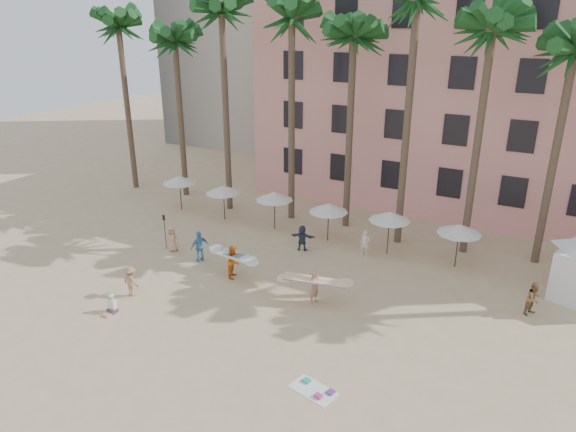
{
  "coord_description": "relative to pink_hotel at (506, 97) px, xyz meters",
  "views": [
    {
      "loc": [
        11.25,
        -15.35,
        13.35
      ],
      "look_at": [
        -0.38,
        6.0,
        4.0
      ],
      "focal_mm": 32.0,
      "sensor_mm": 36.0,
      "label": 1
    }
  ],
  "objects": [
    {
      "name": "palm_row",
      "position": [
        -6.49,
        -11.0,
        4.97
      ],
      "size": [
        44.4,
        5.4,
        16.3
      ],
      "color": "brown",
      "rests_on": "ground"
    },
    {
      "name": "paddle",
      "position": [
        -16.33,
        -19.41,
        -6.59
      ],
      "size": [
        0.18,
        0.04,
        2.23
      ],
      "color": "black",
      "rests_on": "ground"
    },
    {
      "name": "carrier_white",
      "position": [
        -10.5,
        -20.51,
        -7.01
      ],
      "size": [
        2.93,
        1.31,
        1.87
      ],
      "color": "orange",
      "rests_on": "ground"
    },
    {
      "name": "beachgoers",
      "position": [
        -9.05,
        -18.89,
        -7.16
      ],
      "size": [
        20.93,
        10.76,
        1.89
      ],
      "color": "tan",
      "rests_on": "ground"
    },
    {
      "name": "seated_man",
      "position": [
        -13.59,
        -26.48,
        -7.68
      ],
      "size": [
        0.41,
        0.71,
        0.93
      ],
      "color": "#3F3F4C",
      "rests_on": "ground"
    },
    {
      "name": "carrier_yellow",
      "position": [
        -5.37,
        -20.91,
        -6.99
      ],
      "size": [
        3.13,
        1.73,
        1.8
      ],
      "color": "tan",
      "rests_on": "ground"
    },
    {
      "name": "umbrella_row",
      "position": [
        -10.0,
        -13.5,
        -5.67
      ],
      "size": [
        22.5,
        2.7,
        2.73
      ],
      "color": "#332B23",
      "rests_on": "ground"
    },
    {
      "name": "pink_hotel",
      "position": [
        0.0,
        0.0,
        0.0
      ],
      "size": [
        35.0,
        14.0,
        16.0
      ],
      "primitive_type": "cube",
      "color": "pink",
      "rests_on": "ground"
    },
    {
      "name": "beach_towel",
      "position": [
        -2.48,
        -26.81,
        -7.97
      ],
      "size": [
        1.98,
        1.37,
        0.14
      ],
      "color": "white",
      "rests_on": "ground"
    },
    {
      "name": "ground",
      "position": [
        -7.0,
        -26.0,
        -8.0
      ],
      "size": [
        120.0,
        120.0,
        0.0
      ],
      "primitive_type": "plane",
      "color": "#D1B789",
      "rests_on": "ground"
    }
  ]
}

